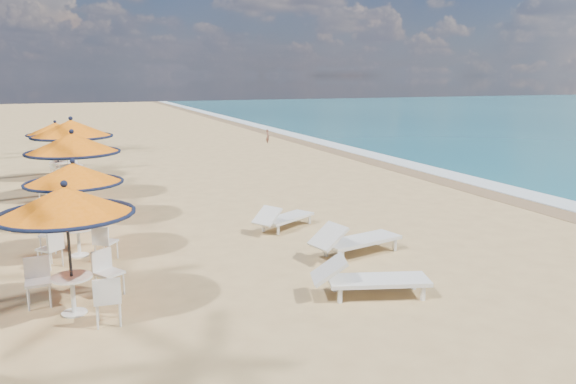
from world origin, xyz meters
name	(u,v)px	position (x,y,z in m)	size (l,w,h in m)	color
ground	(351,282)	(0.00, 0.00, 0.00)	(160.00, 160.00, 0.00)	tan
foam_strip	(437,172)	(9.30, 10.00, 0.00)	(1.20, 140.00, 0.04)	white
wetsand_band	(418,173)	(8.40, 10.00, 0.00)	(1.40, 140.00, 0.02)	olive
station_0	(69,217)	(-4.99, 0.44, 1.67)	(2.19, 2.19, 2.29)	black
station_1	(73,186)	(-4.89, 3.64, 1.60)	(2.09, 2.09, 2.18)	black
station_2	(71,152)	(-4.85, 6.70, 1.95)	(2.45, 2.58, 2.55)	black
station_3	(70,139)	(-4.84, 10.17, 1.95)	(2.55, 2.55, 2.66)	black
station_4	(57,136)	(-5.27, 14.16, 1.66)	(2.18, 2.18, 2.27)	black
lounger_near	(366,278)	(-0.09, -0.73, 0.36)	(2.22, 1.25, 0.76)	silver
lounger_mid	(353,239)	(0.82, 1.46, 0.37)	(2.30, 1.14, 0.79)	silver
lounger_far	(282,217)	(0.13, 4.07, 0.32)	(1.94, 1.47, 0.68)	silver
person	(268,136)	(6.14, 22.13, 0.44)	(0.32, 0.21, 0.87)	brown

